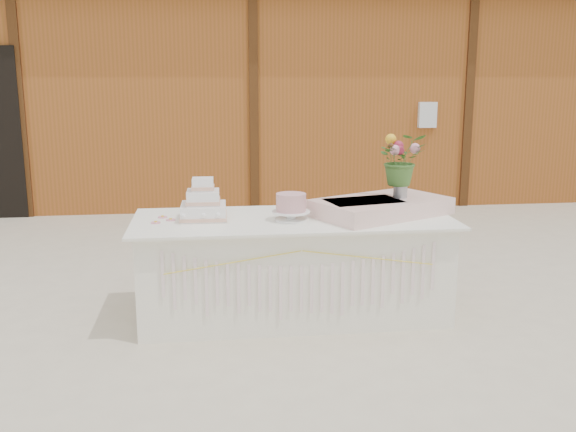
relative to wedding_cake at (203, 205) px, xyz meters
name	(u,v)px	position (x,y,z in m)	size (l,w,h in m)	color
ground	(293,314)	(0.67, -0.05, -0.88)	(80.00, 80.00, 0.00)	beige
barn	(244,86)	(0.66, 5.95, 0.80)	(12.60, 4.60, 3.30)	brown
cake_table	(293,267)	(0.67, -0.05, -0.49)	(2.40, 1.00, 0.77)	white
wedding_cake	(203,205)	(0.00, 0.00, 0.00)	(0.35, 0.35, 0.31)	white
pink_cake_stand	(291,206)	(0.64, -0.14, 0.01)	(0.28, 0.28, 0.20)	white
satin_runner	(381,207)	(1.35, -0.03, -0.04)	(1.01, 0.59, 0.13)	beige
flower_vase	(400,188)	(1.51, -0.01, 0.10)	(0.11, 0.11, 0.15)	#A4A4A8
bouquet	(402,153)	(1.51, -0.01, 0.37)	(0.36, 0.31, 0.40)	#3D6829
loose_flowers	(162,219)	(-0.31, -0.01, -0.10)	(0.14, 0.34, 0.02)	pink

